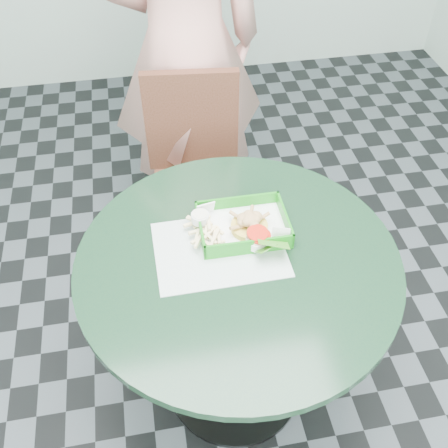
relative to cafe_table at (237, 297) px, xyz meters
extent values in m
cube|color=#303335|center=(0.00, 0.00, -0.58)|extent=(4.00, 5.00, 0.02)
cylinder|color=black|center=(0.00, 0.00, -0.57)|extent=(0.52, 0.52, 0.02)
cylinder|color=black|center=(0.00, 0.00, -0.20)|extent=(0.10, 0.10, 0.70)
cylinder|color=#2B3C2F|center=(0.00, 0.00, 0.15)|extent=(0.98, 0.98, 0.03)
cube|color=#3B2214|center=(-0.03, 0.66, -0.13)|extent=(0.39, 0.39, 0.04)
cube|color=#3B2214|center=(-0.03, 0.83, 0.12)|extent=(0.39, 0.04, 0.46)
cube|color=#3B2214|center=(-0.19, 0.49, -0.37)|extent=(0.04, 0.04, 0.43)
cube|color=#3B2214|center=(0.14, 0.49, -0.37)|extent=(0.04, 0.04, 0.43)
cube|color=#3B2214|center=(-0.19, 0.82, -0.37)|extent=(0.04, 0.04, 0.43)
cube|color=#3B2214|center=(0.14, 0.82, -0.37)|extent=(0.04, 0.04, 0.43)
cube|color=#ADBEBA|center=(-0.05, 0.05, 0.17)|extent=(0.39, 0.30, 0.00)
cube|color=#157C16|center=(0.04, 0.11, 0.18)|extent=(0.27, 0.20, 0.01)
cube|color=white|center=(0.04, 0.11, 0.18)|extent=(0.26, 0.19, 0.00)
cube|color=#157C16|center=(0.04, 0.21, 0.20)|extent=(0.27, 0.01, 0.05)
cube|color=#157C16|center=(0.04, 0.01, 0.20)|extent=(0.27, 0.01, 0.05)
cube|color=#157C16|center=(0.17, 0.11, 0.20)|extent=(0.01, 0.20, 0.05)
cube|color=#157C16|center=(-0.10, 0.11, 0.20)|extent=(0.01, 0.20, 0.05)
cylinder|color=gold|center=(0.05, 0.10, 0.20)|extent=(0.11, 0.11, 0.02)
cylinder|color=silver|center=(-0.09, 0.14, 0.22)|extent=(0.06, 0.06, 0.03)
cylinder|color=silver|center=(-0.09, 0.14, 0.23)|extent=(0.05, 0.05, 0.00)
cylinder|color=white|center=(0.07, 0.03, 0.20)|extent=(0.08, 0.08, 0.03)
torus|color=beige|center=(0.07, 0.03, 0.22)|extent=(0.07, 0.07, 0.01)
cylinder|color=red|center=(0.07, 0.03, 0.22)|extent=(0.07, 0.07, 0.01)
camera|label=1|loc=(-0.22, -1.00, 1.38)|focal=42.00mm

